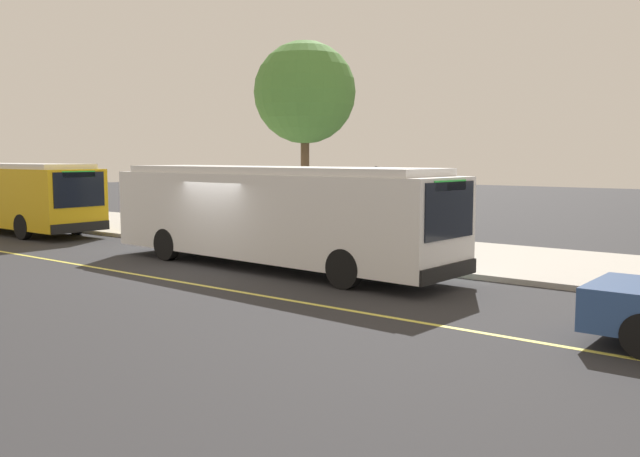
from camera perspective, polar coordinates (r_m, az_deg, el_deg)
name	(u,v)px	position (r m, az deg, el deg)	size (l,w,h in m)	color
ground_plane	(218,268)	(20.27, -8.51, -3.25)	(120.00, 120.00, 0.00)	#2B2B2D
sidewalk_curb	(339,244)	(24.73, 1.62, -1.34)	(44.00, 6.40, 0.15)	#A8A399
lane_stripe_center	(158,278)	(18.84, -13.37, -4.03)	(36.00, 0.14, 0.01)	#E0D64C
transit_bus_main	(273,213)	(19.91, -3.96, 1.33)	(11.90, 3.16, 2.95)	white
transit_bus_second	(6,194)	(32.72, -24.68, 2.62)	(11.37, 2.67, 2.95)	gold
bus_shelter	(341,194)	(24.17, 1.78, 2.88)	(2.90, 1.60, 2.48)	#333338
waiting_bench	(341,231)	(24.05, 1.80, -0.21)	(1.60, 0.48, 0.95)	brown
route_sign_post	(376,199)	(20.75, 4.67, 2.45)	(0.44, 0.08, 2.80)	#333338
pedestrian_commuter	(285,218)	(23.61, -2.94, 0.85)	(0.24, 0.40, 1.69)	#282D47
street_tree_near_shelter	(305,93)	(28.89, -1.27, 11.23)	(4.23, 4.23, 7.85)	brown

